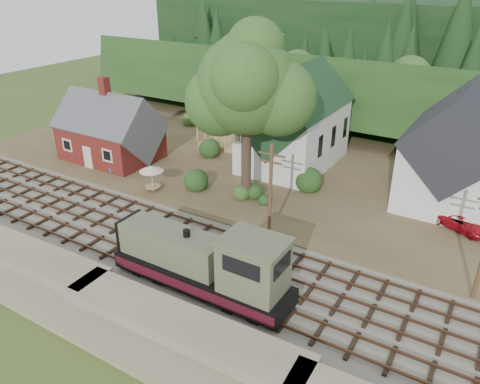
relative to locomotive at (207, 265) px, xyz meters
The scene contains 18 objects.
ground 7.71m from the locomotive, 156.02° to the left, with size 140.00×140.00×0.00m, color #384C1E.
embankment 8.98m from the locomotive, 140.82° to the right, with size 64.00×5.00×1.60m, color #7F7259.
railroad_bed 7.68m from the locomotive, 156.02° to the left, with size 64.00×11.00×0.16m, color #726B5B.
village_flat 22.15m from the locomotive, 107.81° to the left, with size 64.00×26.00×0.30m, color brown.
hillside 45.56m from the locomotive, 98.53° to the left, with size 70.00×28.00×8.00m, color #1E3F19.
ridge 61.41m from the locomotive, 96.31° to the left, with size 80.00×20.00×12.00m, color black.
depot 26.73m from the locomotive, 148.39° to the left, with size 10.80×7.41×9.00m.
church 23.36m from the locomotive, 101.82° to the left, with size 8.40×15.17×13.00m.
farmhouse 24.86m from the locomotive, 62.91° to the left, with size 8.40×10.80×10.60m.
timber_frame 28.08m from the locomotive, 117.02° to the left, with size 8.20×6.20×6.99m.
lattice_tower 34.42m from the locomotive, 112.35° to the left, with size 3.20×3.20×12.12m.
big_tree 16.01m from the locomotive, 109.29° to the left, with size 10.90×8.40×14.70m.
telegraph_pole_near 8.46m from the locomotive, 88.24° to the left, with size 2.20×0.28×8.00m.
locomotive is the anchor object (origin of this frame).
car_blue 23.44m from the locomotive, 149.11° to the left, with size 1.40×3.47×1.18m, color #638DD4.
car_green 29.16m from the locomotive, 148.10° to the left, with size 1.31×3.77×1.24m, color #7BA16F.
car_red 21.80m from the locomotive, 52.35° to the left, with size 2.12×4.59×1.28m, color #AE0D18.
patio_set 16.36m from the locomotive, 143.55° to the left, with size 2.30×2.30×2.56m.
Camera 1 is at (21.77, -23.49, 19.65)m, focal length 35.00 mm.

